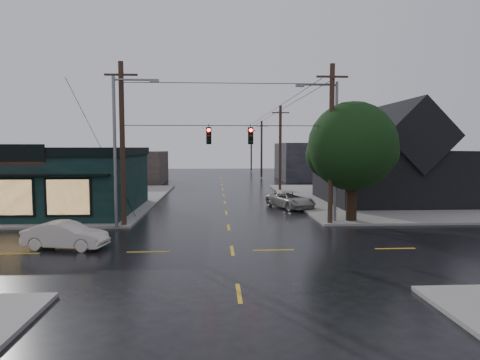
{
  "coord_description": "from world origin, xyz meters",
  "views": [
    {
      "loc": [
        -0.75,
        -20.16,
        4.95
      ],
      "look_at": [
        0.7,
        5.77,
        2.97
      ],
      "focal_mm": 32.0,
      "sensor_mm": 36.0,
      "label": 1
    }
  ],
  "objects": [
    {
      "name": "bg_building_east",
      "position": [
        16.0,
        45.0,
        2.8
      ],
      "size": [
        14.0,
        12.0,
        5.6
      ],
      "primitive_type": "cube",
      "color": "black",
      "rests_on": "ground"
    },
    {
      "name": "ne_building",
      "position": [
        15.0,
        17.0,
        4.47
      ],
      "size": [
        12.6,
        11.6,
        8.75
      ],
      "color": "black",
      "rests_on": "ground"
    },
    {
      "name": "suv_silver",
      "position": [
        5.29,
        14.18,
        0.67
      ],
      "size": [
        3.99,
        5.34,
        1.35
      ],
      "primitive_type": "imported",
      "rotation": [
        0.0,
        0.0,
        0.41
      ],
      "color": "#9B978F",
      "rests_on": "ground"
    },
    {
      "name": "sidewalk_nw",
      "position": [
        -20.0,
        20.0,
        0.07
      ],
      "size": [
        28.0,
        28.0,
        0.15
      ],
      "primitive_type": "cube",
      "color": "gray",
      "rests_on": "ground"
    },
    {
      "name": "utility_pole_far_c",
      "position": [
        6.5,
        68.0,
        0.0
      ],
      "size": [
        2.0,
        0.32,
        9.15
      ],
      "primitive_type": null,
      "color": "black",
      "rests_on": "ground"
    },
    {
      "name": "span_signal_assembly",
      "position": [
        0.1,
        6.5,
        5.7
      ],
      "size": [
        13.0,
        0.48,
        1.23
      ],
      "color": "black",
      "rests_on": "ground"
    },
    {
      "name": "utility_pole_nw",
      "position": [
        -6.5,
        6.5,
        0.0
      ],
      "size": [
        2.0,
        0.32,
        10.15
      ],
      "primitive_type": null,
      "color": "black",
      "rests_on": "ground"
    },
    {
      "name": "pizza_shop",
      "position": [
        -15.0,
        12.94,
        2.56
      ],
      "size": [
        16.3,
        12.34,
        4.9
      ],
      "color": "black",
      "rests_on": "ground"
    },
    {
      "name": "ground_plane",
      "position": [
        0.0,
        0.0,
        0.0
      ],
      "size": [
        160.0,
        160.0,
        0.0
      ],
      "primitive_type": "plane",
      "color": "black"
    },
    {
      "name": "utility_pole_ne",
      "position": [
        6.5,
        6.5,
        0.0
      ],
      "size": [
        2.0,
        0.32,
        10.15
      ],
      "primitive_type": null,
      "color": "black",
      "rests_on": "ground"
    },
    {
      "name": "corner_tree",
      "position": [
        8.13,
        7.3,
        5.01
      ],
      "size": [
        5.82,
        5.82,
        7.8
      ],
      "color": "black",
      "rests_on": "ground"
    },
    {
      "name": "bg_building_west",
      "position": [
        -14.0,
        40.0,
        2.2
      ],
      "size": [
        12.0,
        10.0,
        4.4
      ],
      "primitive_type": "cube",
      "color": "#372C28",
      "rests_on": "ground"
    },
    {
      "name": "utility_pole_far_b",
      "position": [
        6.5,
        48.0,
        0.0
      ],
      "size": [
        2.0,
        0.32,
        9.15
      ],
      "primitive_type": null,
      "color": "black",
      "rests_on": "ground"
    },
    {
      "name": "streetlight_ne",
      "position": [
        7.0,
        7.2,
        0.0
      ],
      "size": [
        5.4,
        0.3,
        9.15
      ],
      "primitive_type": null,
      "color": "slate",
      "rests_on": "ground"
    },
    {
      "name": "utility_pole_far_a",
      "position": [
        6.5,
        28.0,
        0.0
      ],
      "size": [
        2.0,
        0.32,
        9.65
      ],
      "primitive_type": null,
      "color": "black",
      "rests_on": "ground"
    },
    {
      "name": "sedan_cream",
      "position": [
        -8.13,
        0.91,
        0.66
      ],
      "size": [
        4.2,
        2.1,
        1.32
      ],
      "primitive_type": "imported",
      "rotation": [
        0.0,
        0.0,
        1.39
      ],
      "color": "beige",
      "rests_on": "ground"
    },
    {
      "name": "streetlight_nw",
      "position": [
        -6.8,
        5.8,
        0.0
      ],
      "size": [
        5.4,
        0.3,
        9.15
      ],
      "primitive_type": null,
      "color": "slate",
      "rests_on": "ground"
    },
    {
      "name": "sidewalk_ne",
      "position": [
        20.0,
        20.0,
        0.07
      ],
      "size": [
        28.0,
        28.0,
        0.15
      ],
      "primitive_type": "cube",
      "color": "gray",
      "rests_on": "ground"
    }
  ]
}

